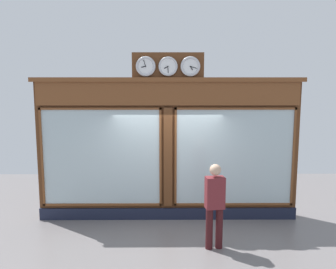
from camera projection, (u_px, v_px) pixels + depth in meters
shop_facade at (168, 148)px, 8.28m from camera, size 6.20×0.42×3.89m
pedestrian at (215, 203)px, 6.79m from camera, size 0.39×0.27×1.69m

